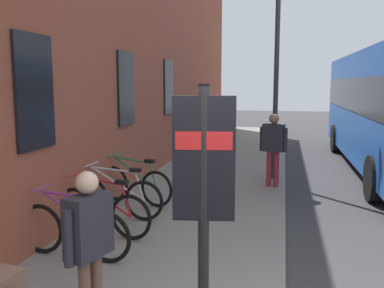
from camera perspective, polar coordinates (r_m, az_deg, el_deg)
name	(u,v)px	position (r m, az deg, el deg)	size (l,w,h in m)	color
ground	(333,201)	(9.75, 18.31, -7.26)	(60.00, 60.00, 0.00)	#38383A
sidewalk_pavement	(220,173)	(11.73, 3.79, -3.96)	(24.00, 3.50, 0.12)	gray
station_facade	(157,28)	(12.99, -4.67, 15.27)	(22.00, 0.65, 8.27)	brown
bicycle_under_window	(74,231)	(6.20, -15.56, -11.13)	(0.48, 1.77, 0.97)	black
bicycle_mid_rack	(103,211)	(6.97, -11.85, -8.81)	(0.53, 1.75, 0.97)	black
bicycle_far_end	(117,197)	(7.76, -10.03, -7.01)	(0.48, 1.77, 0.97)	black
bicycle_end_of_row	(135,184)	(8.64, -7.67, -5.39)	(0.63, 1.72, 0.97)	black
transit_info_sign	(204,176)	(3.75, 1.59, -4.27)	(0.16, 0.56, 2.40)	black
pedestrian_by_facade	(273,142)	(10.01, 10.83, 0.20)	(0.35, 0.63, 1.70)	maroon
pedestrian_crossing_street	(89,236)	(4.21, -13.63, -11.91)	(0.59, 0.35, 1.60)	brown
street_lamp	(277,55)	(10.81, 11.28, 11.55)	(0.28, 0.28, 5.18)	#333338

